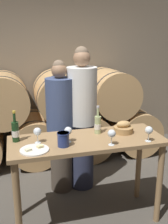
{
  "coord_description": "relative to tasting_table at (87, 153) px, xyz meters",
  "views": [
    {
      "loc": [
        -0.68,
        -2.37,
        1.95
      ],
      "look_at": [
        0.0,
        0.12,
        1.2
      ],
      "focal_mm": 42.0,
      "sensor_mm": 36.0,
      "label": 1
    }
  ],
  "objects": [
    {
      "name": "cheese_plate",
      "position": [
        -0.54,
        -0.15,
        0.16
      ],
      "size": [
        0.27,
        0.27,
        0.04
      ],
      "color": "white",
      "rests_on": "tasting_table"
    },
    {
      "name": "ground_plane",
      "position": [
        0.0,
        0.0,
        -0.79
      ],
      "size": [
        10.0,
        10.0,
        0.0
      ],
      "primitive_type": "plane",
      "color": "#4C473F"
    },
    {
      "name": "wine_glass_center",
      "position": [
        0.18,
        -0.21,
        0.27
      ],
      "size": [
        0.08,
        0.08,
        0.16
      ],
      "color": "white",
      "rests_on": "tasting_table"
    },
    {
      "name": "tasting_table",
      "position": [
        0.0,
        0.0,
        0.0
      ],
      "size": [
        1.57,
        0.6,
        0.95
      ],
      "color": "#99754C",
      "rests_on": "ground_plane"
    },
    {
      "name": "blue_crock",
      "position": [
        -0.27,
        -0.11,
        0.23
      ],
      "size": [
        0.12,
        0.12,
        0.14
      ],
      "color": "navy",
      "rests_on": "tasting_table"
    },
    {
      "name": "wine_glass_right",
      "position": [
        0.57,
        -0.22,
        0.27
      ],
      "size": [
        0.08,
        0.08,
        0.16
      ],
      "color": "white",
      "rests_on": "tasting_table"
    },
    {
      "name": "bread_basket",
      "position": [
        0.43,
        0.07,
        0.2
      ],
      "size": [
        0.21,
        0.21,
        0.13
      ],
      "color": "#A87F4C",
      "rests_on": "tasting_table"
    },
    {
      "name": "person_right",
      "position": [
        0.12,
        0.67,
        0.14
      ],
      "size": [
        0.37,
        0.37,
        1.84
      ],
      "color": "#2D334C",
      "rests_on": "ground_plane"
    },
    {
      "name": "wine_glass_far_left",
      "position": [
        -0.49,
        0.03,
        0.27
      ],
      "size": [
        0.08,
        0.08,
        0.16
      ],
      "color": "white",
      "rests_on": "tasting_table"
    },
    {
      "name": "person_left",
      "position": [
        -0.15,
        0.67,
        0.06
      ],
      "size": [
        0.35,
        0.35,
        1.69
      ],
      "color": "#4C4238",
      "rests_on": "ground_plane"
    },
    {
      "name": "wine_bottle_white",
      "position": [
        0.15,
        0.12,
        0.26
      ],
      "size": [
        0.07,
        0.07,
        0.3
      ],
      "color": "#ADBC7F",
      "rests_on": "tasting_table"
    },
    {
      "name": "wine_glass_left",
      "position": [
        -0.2,
        -0.03,
        0.27
      ],
      "size": [
        0.08,
        0.08,
        0.16
      ],
      "color": "white",
      "rests_on": "tasting_table"
    },
    {
      "name": "wine_bottle_red",
      "position": [
        -0.7,
        0.12,
        0.26
      ],
      "size": [
        0.07,
        0.07,
        0.31
      ],
      "color": "#193819",
      "rests_on": "tasting_table"
    },
    {
      "name": "barrel_stack",
      "position": [
        0.0,
        1.59,
        -0.13
      ],
      "size": [
        3.32,
        0.85,
        1.44
      ],
      "color": "tan",
      "rests_on": "ground_plane"
    },
    {
      "name": "stone_wall_back",
      "position": [
        0.0,
        2.14,
        0.81
      ],
      "size": [
        10.0,
        0.12,
        3.2
      ],
      "color": "gray",
      "rests_on": "ground_plane"
    }
  ]
}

